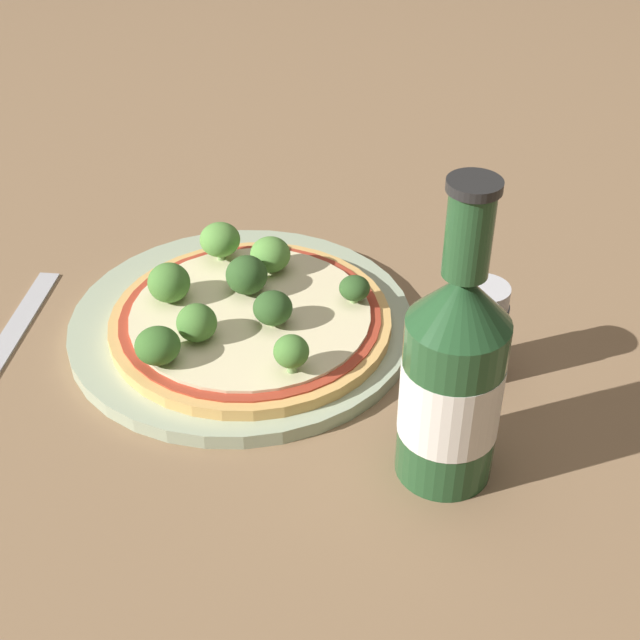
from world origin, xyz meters
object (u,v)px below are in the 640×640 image
at_px(pizza, 251,319).
at_px(fork, 9,338).
at_px(beer_bottle, 453,377).
at_px(pepper_shaker, 479,332).

height_order(pizza, fork, pizza).
relative_size(pizza, fork, 1.17).
xyz_separation_m(beer_bottle, fork, (-0.35, 0.10, -0.08)).
height_order(pizza, pepper_shaker, pepper_shaker).
xyz_separation_m(pizza, pepper_shaker, (0.18, -0.02, 0.02)).
height_order(pepper_shaker, fork, pepper_shaker).
bearing_deg(beer_bottle, pepper_shaker, 77.35).
relative_size(beer_bottle, pepper_shaker, 2.74).
xyz_separation_m(beer_bottle, pepper_shaker, (0.02, 0.11, -0.04)).
relative_size(pepper_shaker, fork, 0.41).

